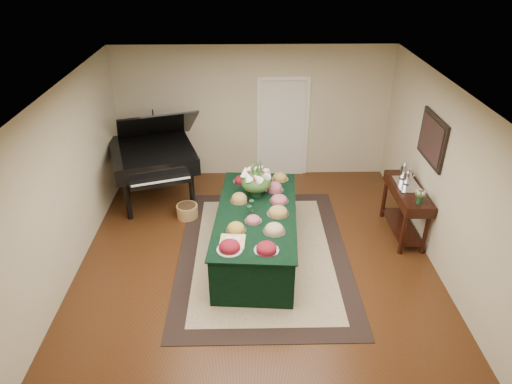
{
  "coord_description": "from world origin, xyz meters",
  "views": [
    {
      "loc": [
        -0.12,
        -5.77,
        4.49
      ],
      "look_at": [
        0.0,
        0.3,
        1.05
      ],
      "focal_mm": 32.0,
      "sensor_mm": 36.0,
      "label": 1
    }
  ],
  "objects_px": {
    "floral_centerpiece": "(256,178)",
    "mahogany_sideboard": "(407,198)",
    "buffet_table": "(256,233)",
    "grand_piano": "(153,155)"
  },
  "relations": [
    {
      "from": "buffet_table",
      "to": "grand_piano",
      "type": "height_order",
      "value": "grand_piano"
    },
    {
      "from": "floral_centerpiece",
      "to": "grand_piano",
      "type": "distance_m",
      "value": 2.33
    },
    {
      "from": "mahogany_sideboard",
      "to": "floral_centerpiece",
      "type": "bearing_deg",
      "value": -179.96
    },
    {
      "from": "buffet_table",
      "to": "mahogany_sideboard",
      "type": "height_order",
      "value": "mahogany_sideboard"
    },
    {
      "from": "floral_centerpiece",
      "to": "grand_piano",
      "type": "xyz_separation_m",
      "value": [
        -1.9,
        1.34,
        -0.19
      ]
    },
    {
      "from": "buffet_table",
      "to": "grand_piano",
      "type": "relative_size",
      "value": 1.27
    },
    {
      "from": "floral_centerpiece",
      "to": "grand_piano",
      "type": "height_order",
      "value": "grand_piano"
    },
    {
      "from": "buffet_table",
      "to": "mahogany_sideboard",
      "type": "relative_size",
      "value": 2.02
    },
    {
      "from": "buffet_table",
      "to": "floral_centerpiece",
      "type": "xyz_separation_m",
      "value": [
        0.01,
        0.51,
        0.7
      ]
    },
    {
      "from": "floral_centerpiece",
      "to": "mahogany_sideboard",
      "type": "distance_m",
      "value": 2.52
    }
  ]
}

